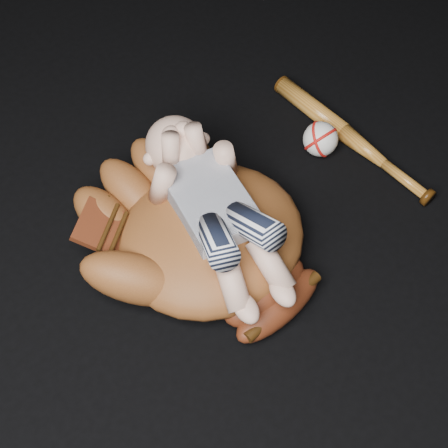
{
  "coord_description": "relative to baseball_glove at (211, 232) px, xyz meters",
  "views": [
    {
      "loc": [
        -0.51,
        -0.53,
        0.99
      ],
      "look_at": [
        -0.09,
        -0.02,
        0.08
      ],
      "focal_mm": 55.0,
      "sensor_mm": 36.0,
      "label": 1
    }
  ],
  "objects": [
    {
      "name": "baseball_bat",
      "position": [
        0.37,
        0.03,
        -0.05
      ],
      "size": [
        0.04,
        0.39,
        0.04
      ],
      "primitive_type": null,
      "rotation": [
        0.0,
        0.0,
        0.02
      ],
      "color": "#A3631F",
      "rests_on": "ground"
    },
    {
      "name": "baseball",
      "position": [
        0.31,
        0.06,
        -0.04
      ],
      "size": [
        0.08,
        0.08,
        0.07
      ],
      "primitive_type": "sphere",
      "rotation": [
        0.0,
        0.0,
        0.33
      ],
      "color": "white",
      "rests_on": "ground"
    },
    {
      "name": "newborn_baby",
      "position": [
        0.01,
        -0.01,
        0.06
      ],
      "size": [
        0.26,
        0.42,
        0.16
      ],
      "primitive_type": null,
      "rotation": [
        0.0,
        0.0,
        -0.22
      ],
      "color": "#D8A58B",
      "rests_on": "baseball_glove"
    },
    {
      "name": "baseball_glove",
      "position": [
        0.0,
        0.0,
        0.0
      ],
      "size": [
        0.43,
        0.48,
        0.14
      ],
      "primitive_type": null,
      "rotation": [
        0.0,
        0.0,
        0.08
      ],
      "color": "brown",
      "rests_on": "ground"
    }
  ]
}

